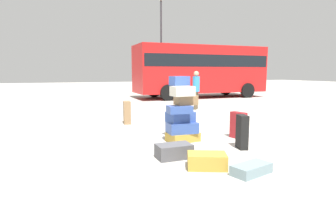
{
  "coord_description": "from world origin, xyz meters",
  "views": [
    {
      "loc": [
        -2.58,
        -5.71,
        1.58
      ],
      "look_at": [
        -0.0,
        1.07,
        0.55
      ],
      "focal_mm": 30.09,
      "sensor_mm": 36.0,
      "label": 1
    }
  ],
  "objects_px": {
    "suitcase_maroon_behind_tower": "(238,125)",
    "lamp_post": "(161,31)",
    "suitcase_slate_right_side": "(251,169)",
    "parked_bus": "(200,68)",
    "suitcase_black_white_trunk": "(242,132)",
    "suitcase_brown_left_side": "(127,113)",
    "suitcase_tower": "(182,115)",
    "person_bearded_onlooker": "(196,87)",
    "suitcase_charcoal_foreground_near": "(174,151)",
    "suitcase_tan_foreground_far": "(207,161)"
  },
  "relations": [
    {
      "from": "suitcase_charcoal_foreground_near",
      "to": "person_bearded_onlooker",
      "type": "xyz_separation_m",
      "value": [
        3.48,
        6.09,
        0.83
      ]
    },
    {
      "from": "suitcase_charcoal_foreground_near",
      "to": "suitcase_tan_foreground_far",
      "type": "xyz_separation_m",
      "value": [
        0.31,
        -0.7,
        -0.01
      ]
    },
    {
      "from": "parked_bus",
      "to": "suitcase_brown_left_side",
      "type": "bearing_deg",
      "value": -130.44
    },
    {
      "from": "suitcase_slate_right_side",
      "to": "suitcase_charcoal_foreground_near",
      "type": "bearing_deg",
      "value": 108.95
    },
    {
      "from": "suitcase_slate_right_side",
      "to": "parked_bus",
      "type": "relative_size",
      "value": 0.08
    },
    {
      "from": "person_bearded_onlooker",
      "to": "suitcase_slate_right_side",
      "type": "bearing_deg",
      "value": 21.07
    },
    {
      "from": "suitcase_slate_right_side",
      "to": "lamp_post",
      "type": "bearing_deg",
      "value": 60.4
    },
    {
      "from": "suitcase_tower",
      "to": "suitcase_black_white_trunk",
      "type": "bearing_deg",
      "value": -48.32
    },
    {
      "from": "suitcase_charcoal_foreground_near",
      "to": "suitcase_slate_right_side",
      "type": "distance_m",
      "value": 1.45
    },
    {
      "from": "suitcase_brown_left_side",
      "to": "suitcase_charcoal_foreground_near",
      "type": "distance_m",
      "value": 3.76
    },
    {
      "from": "lamp_post",
      "to": "suitcase_tower",
      "type": "bearing_deg",
      "value": -107.39
    },
    {
      "from": "suitcase_tan_foreground_far",
      "to": "parked_bus",
      "type": "distance_m",
      "value": 13.42
    },
    {
      "from": "suitcase_brown_left_side",
      "to": "suitcase_slate_right_side",
      "type": "distance_m",
      "value": 5.04
    },
    {
      "from": "suitcase_maroon_behind_tower",
      "to": "suitcase_black_white_trunk",
      "type": "distance_m",
      "value": 0.93
    },
    {
      "from": "suitcase_brown_left_side",
      "to": "suitcase_charcoal_foreground_near",
      "type": "xyz_separation_m",
      "value": [
        0.04,
        -3.76,
        -0.22
      ]
    },
    {
      "from": "suitcase_tan_foreground_far",
      "to": "lamp_post",
      "type": "distance_m",
      "value": 15.57
    },
    {
      "from": "suitcase_tan_foreground_far",
      "to": "suitcase_slate_right_side",
      "type": "relative_size",
      "value": 0.96
    },
    {
      "from": "suitcase_brown_left_side",
      "to": "person_bearded_onlooker",
      "type": "bearing_deg",
      "value": 40.65
    },
    {
      "from": "suitcase_charcoal_foreground_near",
      "to": "person_bearded_onlooker",
      "type": "bearing_deg",
      "value": 59.64
    },
    {
      "from": "suitcase_brown_left_side",
      "to": "suitcase_maroon_behind_tower",
      "type": "xyz_separation_m",
      "value": [
        2.07,
        -2.84,
        -0.03
      ]
    },
    {
      "from": "suitcase_black_white_trunk",
      "to": "suitcase_slate_right_side",
      "type": "relative_size",
      "value": 1.06
    },
    {
      "from": "suitcase_slate_right_side",
      "to": "parked_bus",
      "type": "xyz_separation_m",
      "value": [
        5.48,
        12.39,
        1.75
      ]
    },
    {
      "from": "suitcase_maroon_behind_tower",
      "to": "lamp_post",
      "type": "xyz_separation_m",
      "value": [
        2.55,
        12.76,
        3.96
      ]
    },
    {
      "from": "suitcase_brown_left_side",
      "to": "suitcase_tower",
      "type": "bearing_deg",
      "value": -68.11
    },
    {
      "from": "suitcase_slate_right_side",
      "to": "person_bearded_onlooker",
      "type": "bearing_deg",
      "value": 54.58
    },
    {
      "from": "suitcase_tan_foreground_far",
      "to": "person_bearded_onlooker",
      "type": "relative_size",
      "value": 0.39
    },
    {
      "from": "suitcase_tower",
      "to": "suitcase_maroon_behind_tower",
      "type": "relative_size",
      "value": 2.34
    },
    {
      "from": "suitcase_brown_left_side",
      "to": "suitcase_black_white_trunk",
      "type": "distance_m",
      "value": 3.98
    },
    {
      "from": "person_bearded_onlooker",
      "to": "lamp_post",
      "type": "height_order",
      "value": "lamp_post"
    },
    {
      "from": "suitcase_charcoal_foreground_near",
      "to": "lamp_post",
      "type": "distance_m",
      "value": 15.01
    },
    {
      "from": "suitcase_maroon_behind_tower",
      "to": "suitcase_slate_right_side",
      "type": "xyz_separation_m",
      "value": [
        -1.21,
        -2.12,
        -0.24
      ]
    },
    {
      "from": "suitcase_black_white_trunk",
      "to": "suitcase_charcoal_foreground_near",
      "type": "bearing_deg",
      "value": -160.57
    },
    {
      "from": "lamp_post",
      "to": "suitcase_tan_foreground_far",
      "type": "bearing_deg",
      "value": -106.55
    },
    {
      "from": "suitcase_tower",
      "to": "suitcase_charcoal_foreground_near",
      "type": "bearing_deg",
      "value": -119.81
    },
    {
      "from": "suitcase_tan_foreground_far",
      "to": "parked_bus",
      "type": "xyz_separation_m",
      "value": [
        5.99,
        11.89,
        1.71
      ]
    },
    {
      "from": "suitcase_charcoal_foreground_near",
      "to": "suitcase_black_white_trunk",
      "type": "bearing_deg",
      "value": 3.48
    },
    {
      "from": "suitcase_charcoal_foreground_near",
      "to": "suitcase_maroon_behind_tower",
      "type": "bearing_deg",
      "value": 23.61
    },
    {
      "from": "suitcase_tower",
      "to": "parked_bus",
      "type": "relative_size",
      "value": 0.18
    },
    {
      "from": "suitcase_maroon_behind_tower",
      "to": "lamp_post",
      "type": "height_order",
      "value": "lamp_post"
    },
    {
      "from": "suitcase_brown_left_side",
      "to": "lamp_post",
      "type": "bearing_deg",
      "value": 72.07
    },
    {
      "from": "suitcase_tan_foreground_far",
      "to": "suitcase_black_white_trunk",
      "type": "bearing_deg",
      "value": 56.03
    },
    {
      "from": "suitcase_black_white_trunk",
      "to": "suitcase_slate_right_side",
      "type": "height_order",
      "value": "suitcase_black_white_trunk"
    },
    {
      "from": "suitcase_tower",
      "to": "suitcase_tan_foreground_far",
      "type": "bearing_deg",
      "value": -100.66
    },
    {
      "from": "suitcase_charcoal_foreground_near",
      "to": "suitcase_black_white_trunk",
      "type": "relative_size",
      "value": 0.91
    },
    {
      "from": "suitcase_black_white_trunk",
      "to": "suitcase_brown_left_side",
      "type": "bearing_deg",
      "value": 129.15
    },
    {
      "from": "suitcase_tan_foreground_far",
      "to": "suitcase_slate_right_side",
      "type": "height_order",
      "value": "suitcase_tan_foreground_far"
    },
    {
      "from": "suitcase_slate_right_side",
      "to": "parked_bus",
      "type": "bearing_deg",
      "value": 50.73
    },
    {
      "from": "suitcase_tower",
      "to": "parked_bus",
      "type": "distance_m",
      "value": 11.59
    },
    {
      "from": "lamp_post",
      "to": "parked_bus",
      "type": "bearing_deg",
      "value": -55.4
    },
    {
      "from": "suitcase_tan_foreground_far",
      "to": "suitcase_maroon_behind_tower",
      "type": "bearing_deg",
      "value": 66.38
    }
  ]
}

